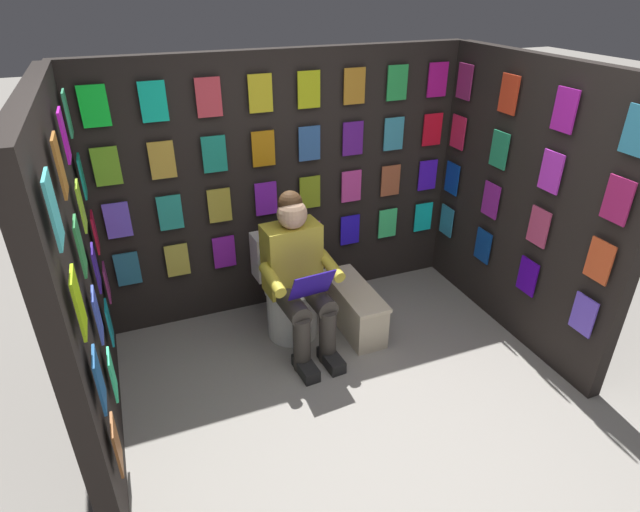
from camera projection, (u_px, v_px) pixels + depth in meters
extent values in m
plane|color=gray|center=(396.00, 466.00, 2.95)|extent=(30.00, 30.00, 0.00)
cube|color=black|center=(285.00, 186.00, 4.04)|extent=(2.97, 0.10, 2.02)
cube|color=teal|center=(128.00, 269.00, 3.78)|extent=(0.17, 0.01, 0.26)
cube|color=gold|center=(177.00, 260.00, 3.90)|extent=(0.17, 0.01, 0.26)
cube|color=purple|center=(224.00, 252.00, 4.01)|extent=(0.17, 0.01, 0.26)
cube|color=#5814AC|center=(269.00, 244.00, 4.13)|extent=(0.17, 0.01, 0.26)
cube|color=#982ADA|center=(310.00, 237.00, 4.24)|extent=(0.17, 0.01, 0.26)
cube|color=#2412E9|center=(350.00, 230.00, 4.36)|extent=(0.17, 0.01, 0.26)
cube|color=#40EF82|center=(387.00, 223.00, 4.47)|extent=(0.17, 0.01, 0.26)
cube|color=#14EBE6|center=(423.00, 217.00, 4.59)|extent=(0.17, 0.01, 0.26)
cube|color=#6B4DEB|center=(118.00, 220.00, 3.59)|extent=(0.17, 0.01, 0.26)
cube|color=teal|center=(170.00, 213.00, 3.71)|extent=(0.17, 0.01, 0.26)
cube|color=gold|center=(220.00, 206.00, 3.82)|extent=(0.17, 0.01, 0.26)
cube|color=purple|center=(266.00, 199.00, 3.94)|extent=(0.17, 0.01, 0.26)
cube|color=olive|center=(310.00, 192.00, 4.05)|extent=(0.17, 0.01, 0.26)
cube|color=#D53C9D|center=(351.00, 186.00, 4.17)|extent=(0.17, 0.01, 0.26)
cube|color=#AF5836|center=(390.00, 181.00, 4.29)|extent=(0.17, 0.01, 0.26)
cube|color=#4B19E6|center=(428.00, 175.00, 4.40)|extent=(0.17, 0.01, 0.26)
cube|color=#6EAD20|center=(107.00, 166.00, 3.40)|extent=(0.17, 0.01, 0.26)
cube|color=gold|center=(162.00, 160.00, 3.52)|extent=(0.17, 0.01, 0.26)
cube|color=#158D77|center=(214.00, 154.00, 3.64)|extent=(0.17, 0.01, 0.26)
cube|color=#BF750D|center=(263.00, 149.00, 3.75)|extent=(0.17, 0.01, 0.26)
cube|color=#2D5B9F|center=(309.00, 143.00, 3.87)|extent=(0.17, 0.01, 0.26)
cube|color=#5A198D|center=(353.00, 139.00, 3.98)|extent=(0.17, 0.01, 0.26)
cube|color=teal|center=(394.00, 134.00, 4.10)|extent=(0.17, 0.01, 0.26)
cube|color=red|center=(432.00, 130.00, 4.21)|extent=(0.17, 0.01, 0.26)
cube|color=#11EB34|center=(94.00, 106.00, 3.22)|extent=(0.17, 0.01, 0.26)
cube|color=#0DD0A8|center=(153.00, 102.00, 3.33)|extent=(0.17, 0.01, 0.26)
cube|color=#D53846|center=(209.00, 97.00, 3.45)|extent=(0.17, 0.01, 0.26)
cube|color=gold|center=(260.00, 93.00, 3.56)|extent=(0.17, 0.01, 0.26)
cube|color=#B9C615|center=(309.00, 90.00, 3.68)|extent=(0.17, 0.01, 0.26)
cube|color=#BC7C21|center=(354.00, 86.00, 3.79)|extent=(0.17, 0.01, 0.26)
cube|color=green|center=(397.00, 83.00, 3.91)|extent=(0.17, 0.01, 0.26)
cube|color=#BE158B|center=(438.00, 80.00, 4.03)|extent=(0.17, 0.01, 0.26)
cube|color=black|center=(524.00, 205.00, 3.71)|extent=(0.10, 1.89, 2.02)
cube|color=teal|center=(447.00, 221.00, 4.52)|extent=(0.01, 0.17, 0.26)
cube|color=navy|center=(483.00, 246.00, 4.10)|extent=(0.01, 0.17, 0.26)
cube|color=#4408A7|center=(527.00, 276.00, 3.69)|extent=(0.01, 0.17, 0.26)
cube|color=#684ADE|center=(583.00, 315.00, 3.27)|extent=(0.01, 0.17, 0.26)
cube|color=#0C3B9E|center=(452.00, 178.00, 4.33)|extent=(0.01, 0.17, 0.26)
cube|color=#912195|center=(491.00, 200.00, 3.92)|extent=(0.01, 0.17, 0.26)
cube|color=#C1406D|center=(539.00, 227.00, 3.50)|extent=(0.01, 0.17, 0.26)
cube|color=#E25228|center=(599.00, 261.00, 3.08)|extent=(0.01, 0.17, 0.26)
cube|color=#D0214D|center=(458.00, 132.00, 4.14)|extent=(0.01, 0.17, 0.26)
cube|color=#229160|center=(499.00, 150.00, 3.73)|extent=(0.01, 0.17, 0.26)
cube|color=#CB34DA|center=(551.00, 172.00, 3.31)|extent=(0.01, 0.17, 0.26)
cube|color=#AE2164|center=(618.00, 200.00, 2.90)|extent=(0.01, 0.17, 0.26)
cube|color=#8E2562|center=(465.00, 82.00, 3.96)|extent=(0.01, 0.17, 0.26)
cube|color=red|center=(509.00, 94.00, 3.54)|extent=(0.01, 0.17, 0.26)
cube|color=#B51FAD|center=(565.00, 110.00, 3.12)|extent=(0.01, 0.17, 0.26)
cube|color=teal|center=(638.00, 131.00, 2.71)|extent=(0.01, 0.17, 0.26)
cube|color=black|center=(78.00, 285.00, 2.75)|extent=(0.10, 1.89, 2.02)
cube|color=#945325|center=(117.00, 445.00, 2.37)|extent=(0.01, 0.17, 0.26)
cube|color=#33EA96|center=(113.00, 375.00, 2.78)|extent=(0.01, 0.17, 0.26)
cube|color=#149BAA|center=(109.00, 323.00, 3.20)|extent=(0.01, 0.17, 0.26)
cube|color=#9D2D77|center=(107.00, 282.00, 3.61)|extent=(0.01, 0.17, 0.26)
cube|color=#1A5492|center=(99.00, 380.00, 2.18)|extent=(0.01, 0.17, 0.26)
cube|color=blue|center=(98.00, 315.00, 2.60)|extent=(0.01, 0.17, 0.26)
cube|color=#371B99|center=(96.00, 268.00, 3.01)|extent=(0.01, 0.17, 0.26)
cube|color=red|center=(95.00, 232.00, 3.43)|extent=(0.01, 0.17, 0.26)
cube|color=#9CD011|center=(79.00, 303.00, 1.99)|extent=(0.01, 0.17, 0.26)
cube|color=#2F8E46|center=(80.00, 246.00, 2.41)|extent=(0.01, 0.17, 0.26)
cube|color=#9AD62B|center=(81.00, 206.00, 2.82)|extent=(0.01, 0.17, 0.26)
cube|color=#15A68D|center=(82.00, 176.00, 3.24)|extent=(0.01, 0.17, 0.26)
cube|color=#45C5C8|center=(53.00, 210.00, 1.80)|extent=(0.01, 0.17, 0.26)
cube|color=#AE6B28|center=(60.00, 166.00, 2.22)|extent=(0.01, 0.17, 0.26)
cube|color=#D116D5|center=(64.00, 135.00, 2.64)|extent=(0.01, 0.17, 0.26)
cube|color=#35A973|center=(67.00, 113.00, 3.05)|extent=(0.01, 0.17, 0.26)
cylinder|color=white|center=(292.00, 311.00, 3.95)|extent=(0.38, 0.38, 0.40)
cylinder|color=white|center=(291.00, 288.00, 3.84)|extent=(0.41, 0.41, 0.02)
cube|color=white|center=(277.00, 253.00, 3.97)|extent=(0.39, 0.21, 0.36)
cylinder|color=white|center=(282.00, 258.00, 3.90)|extent=(0.39, 0.10, 0.39)
cube|color=gold|center=(292.00, 258.00, 3.69)|extent=(0.42, 0.25, 0.52)
sphere|color=tan|center=(292.00, 214.00, 3.49)|extent=(0.21, 0.21, 0.21)
sphere|color=#472D19|center=(290.00, 203.00, 3.49)|extent=(0.17, 0.17, 0.17)
cylinder|color=#38332D|center=(317.00, 297.00, 3.69)|extent=(0.18, 0.41, 0.15)
cylinder|color=#38332D|center=(291.00, 304.00, 3.61)|extent=(0.18, 0.41, 0.15)
cylinder|color=#38332D|center=(328.00, 336.00, 3.65)|extent=(0.12, 0.12, 0.42)
cylinder|color=#38332D|center=(302.00, 344.00, 3.58)|extent=(0.12, 0.12, 0.42)
cube|color=black|center=(331.00, 360.00, 3.69)|extent=(0.13, 0.27, 0.09)
cube|color=black|center=(306.00, 368.00, 3.61)|extent=(0.13, 0.27, 0.09)
cylinder|color=gold|center=(330.00, 265.00, 3.64)|extent=(0.11, 0.32, 0.13)
cylinder|color=gold|center=(272.00, 280.00, 3.47)|extent=(0.11, 0.32, 0.13)
cube|color=#2915A4|center=(312.00, 285.00, 3.44)|extent=(0.31, 0.15, 0.23)
cube|color=beige|center=(354.00, 309.00, 4.03)|extent=(0.25, 0.70, 0.33)
cube|color=beige|center=(355.00, 290.00, 3.95)|extent=(0.26, 0.72, 0.03)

